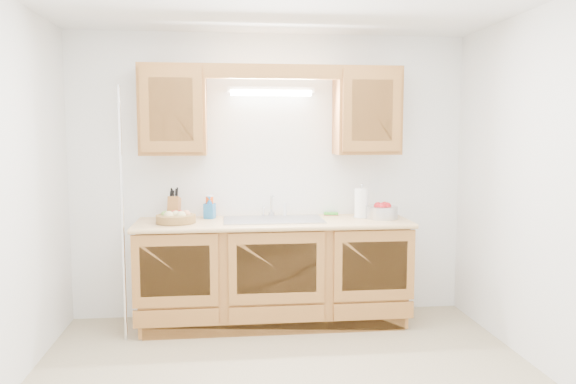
{
  "coord_description": "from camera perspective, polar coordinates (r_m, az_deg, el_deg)",
  "views": [
    {
      "loc": [
        -0.4,
        -3.49,
        1.63
      ],
      "look_at": [
        0.09,
        0.85,
        1.18
      ],
      "focal_mm": 35.0,
      "sensor_mm": 36.0,
      "label": 1
    }
  ],
  "objects": [
    {
      "name": "fruit_basket",
      "position": [
        4.7,
        -11.32,
        -2.56
      ],
      "size": [
        0.34,
        0.34,
        0.1
      ],
      "rotation": [
        0.0,
        0.0,
        0.06
      ],
      "color": "olive",
      "rests_on": "countertop"
    },
    {
      "name": "knife_block",
      "position": [
        4.91,
        -11.5,
        -1.54
      ],
      "size": [
        0.11,
        0.17,
        0.28
      ],
      "rotation": [
        0.0,
        0.0,
        -0.13
      ],
      "color": "#9F5E2E",
      "rests_on": "countertop"
    },
    {
      "name": "wire_shelf_pole",
      "position": [
        4.54,
        -16.49,
        -2.29
      ],
      "size": [
        0.03,
        0.03,
        2.0
      ],
      "primitive_type": "cylinder",
      "color": "silver",
      "rests_on": "ground"
    },
    {
      "name": "soap_bottle",
      "position": [
        4.89,
        -7.97,
        -1.56
      ],
      "size": [
        0.11,
        0.11,
        0.19
      ],
      "primitive_type": "imported",
      "rotation": [
        0.0,
        0.0,
        -0.32
      ],
      "color": "#226AAC",
      "rests_on": "countertop"
    },
    {
      "name": "sponge",
      "position": [
        5.07,
        4.38,
        -2.24
      ],
      "size": [
        0.14,
        0.1,
        0.03
      ],
      "rotation": [
        0.0,
        0.0,
        -0.14
      ],
      "color": "#CC333F",
      "rests_on": "countertop"
    },
    {
      "name": "room",
      "position": [
        3.53,
        0.14,
        -0.25
      ],
      "size": [
        3.52,
        3.5,
        2.5
      ],
      "color": "tan",
      "rests_on": "ground"
    },
    {
      "name": "countertop",
      "position": [
        4.75,
        -1.47,
        -3.15
      ],
      "size": [
        2.3,
        0.63,
        0.04
      ],
      "primitive_type": "cube",
      "color": "#E2B477",
      "rests_on": "base_cabinets"
    },
    {
      "name": "upper_cabinet_right",
      "position": [
        4.98,
        8.01,
        8.13
      ],
      "size": [
        0.55,
        0.33,
        0.75
      ],
      "primitive_type": "cube",
      "color": "#9F5E2E",
      "rests_on": "room"
    },
    {
      "name": "upper_cabinet_left",
      "position": [
        4.85,
        -11.59,
        8.13
      ],
      "size": [
        0.55,
        0.33,
        0.75
      ],
      "primitive_type": "cube",
      "color": "#9F5E2E",
      "rests_on": "room"
    },
    {
      "name": "valance",
      "position": [
        4.72,
        -1.52,
        12.14
      ],
      "size": [
        2.2,
        0.05,
        0.12
      ],
      "primitive_type": "cube",
      "color": "#9F5E2E",
      "rests_on": "room"
    },
    {
      "name": "sink",
      "position": [
        4.78,
        -1.49,
        -3.72
      ],
      "size": [
        0.84,
        0.46,
        0.36
      ],
      "color": "#9E9EA3",
      "rests_on": "countertop"
    },
    {
      "name": "base_cabinets",
      "position": [
        4.85,
        -1.48,
        -8.26
      ],
      "size": [
        2.2,
        0.6,
        0.86
      ],
      "primitive_type": "cube",
      "color": "#9F5E2E",
      "rests_on": "ground"
    },
    {
      "name": "fluorescent_fixture",
      "position": [
        4.93,
        -1.74,
        10.21
      ],
      "size": [
        0.76,
        0.08,
        0.08
      ],
      "color": "white",
      "rests_on": "room"
    },
    {
      "name": "paper_towel",
      "position": [
        4.91,
        7.48,
        -1.18
      ],
      "size": [
        0.15,
        0.15,
        0.3
      ],
      "rotation": [
        0.0,
        0.0,
        0.25
      ],
      "color": "silver",
      "rests_on": "countertop"
    },
    {
      "name": "outlet_plate",
      "position": [
        5.18,
        8.75,
        0.56
      ],
      "size": [
        0.08,
        0.01,
        0.12
      ],
      "primitive_type": "cube",
      "color": "white",
      "rests_on": "room"
    },
    {
      "name": "orange_canister",
      "position": [
        4.92,
        -7.96,
        -1.47
      ],
      "size": [
        0.07,
        0.07,
        0.2
      ],
      "rotation": [
        0.0,
        0.0,
        0.06
      ],
      "color": "#F7490D",
      "rests_on": "countertop"
    },
    {
      "name": "apple_bowl",
      "position": [
        4.91,
        9.5,
        -1.95
      ],
      "size": [
        0.33,
        0.33,
        0.14
      ],
      "rotation": [
        0.0,
        0.0,
        0.2
      ],
      "color": "silver",
      "rests_on": "countertop"
    }
  ]
}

